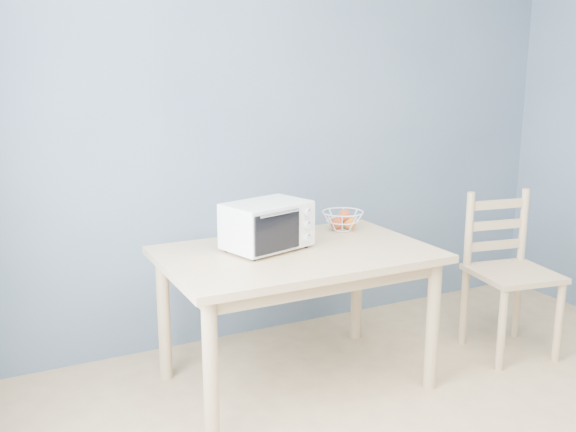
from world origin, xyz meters
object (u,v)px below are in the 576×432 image
toaster_oven (264,225)px  fruit_basket (343,220)px  dining_table (296,269)px  dining_chair (508,275)px

toaster_oven → fruit_basket: 0.62m
dining_table → dining_chair: (1.33, -0.18, -0.17)m
fruit_basket → dining_chair: 1.05m
toaster_oven → dining_chair: size_ratio=0.51×
fruit_basket → dining_chair: dining_chair is taller
fruit_basket → dining_table: bearing=-148.6°
dining_table → fruit_basket: (0.45, 0.27, 0.16)m
toaster_oven → fruit_basket: size_ratio=1.69×
toaster_oven → dining_chair: (1.48, -0.27, -0.41)m
fruit_basket → dining_chair: (0.89, -0.46, -0.34)m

